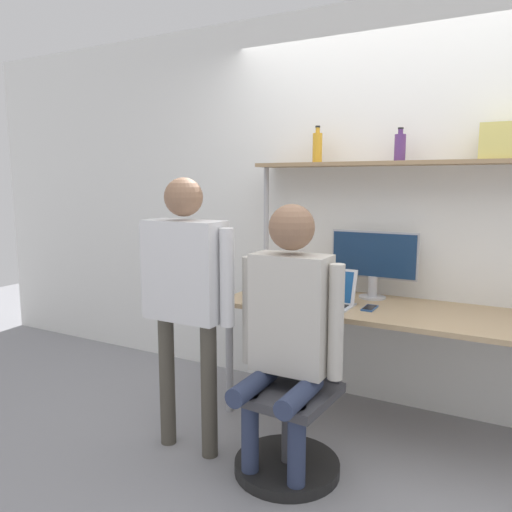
% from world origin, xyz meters
% --- Properties ---
extents(ground_plane, '(12.00, 12.00, 0.00)m').
position_xyz_m(ground_plane, '(0.00, 0.00, 0.00)').
color(ground_plane, gray).
extents(wall_back, '(8.00, 0.06, 2.70)m').
position_xyz_m(wall_back, '(0.00, 0.75, 1.35)').
color(wall_back, white).
rests_on(wall_back, ground_plane).
extents(desk, '(2.07, 0.70, 0.76)m').
position_xyz_m(desk, '(0.00, 0.37, 0.69)').
color(desk, tan).
rests_on(desk, ground_plane).
extents(shelf_unit, '(1.97, 0.27, 1.65)m').
position_xyz_m(shelf_unit, '(0.00, 0.58, 1.44)').
color(shelf_unit, '#997A56').
rests_on(shelf_unit, ground_plane).
extents(monitor, '(0.57, 0.18, 0.45)m').
position_xyz_m(monitor, '(-0.17, 0.59, 1.02)').
color(monitor, '#B7B7BC').
rests_on(monitor, desk).
extents(laptop, '(0.36, 0.23, 0.22)m').
position_xyz_m(laptop, '(-0.39, 0.29, 0.83)').
color(laptop, silver).
rests_on(laptop, desk).
extents(cell_phone, '(0.07, 0.15, 0.01)m').
position_xyz_m(cell_phone, '(-0.11, 0.30, 0.77)').
color(cell_phone, '#264C8C').
rests_on(cell_phone, desk).
extents(office_chair, '(0.56, 0.56, 0.91)m').
position_xyz_m(office_chair, '(-0.33, -0.34, 0.28)').
color(office_chair, black).
rests_on(office_chair, ground_plane).
extents(person_seated, '(0.56, 0.48, 1.42)m').
position_xyz_m(person_seated, '(-0.34, -0.38, 0.84)').
color(person_seated, '#2D3856').
rests_on(person_seated, ground_plane).
extents(person_standing, '(0.62, 0.21, 1.55)m').
position_xyz_m(person_standing, '(-0.93, -0.45, 0.99)').
color(person_standing, '#4C473D').
rests_on(person_standing, ground_plane).
extents(bottle_purple, '(0.07, 0.07, 0.21)m').
position_xyz_m(bottle_purple, '(-0.03, 0.58, 1.74)').
color(bottle_purple, '#593372').
rests_on(bottle_purple, shelf_unit).
extents(bottle_amber, '(0.07, 0.07, 0.24)m').
position_xyz_m(bottle_amber, '(-0.58, 0.58, 1.76)').
color(bottle_amber, gold).
rests_on(bottle_amber, shelf_unit).
extents(storage_box, '(0.30, 0.19, 0.20)m').
position_xyz_m(storage_box, '(0.57, 0.58, 1.75)').
color(storage_box, '#DBCC66').
rests_on(storage_box, shelf_unit).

